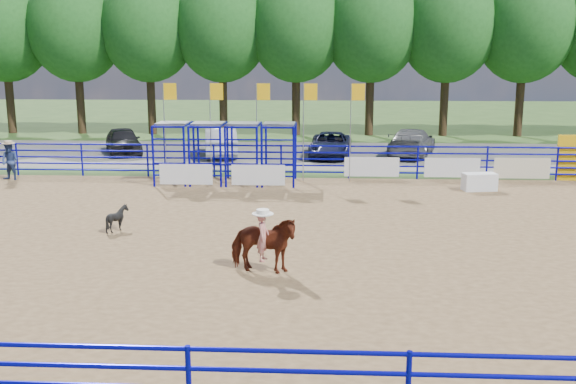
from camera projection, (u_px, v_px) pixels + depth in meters
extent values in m
plane|color=#365220|center=(259.00, 242.00, 18.79)|extent=(120.00, 120.00, 0.00)
cube|color=olive|center=(259.00, 242.00, 18.79)|extent=(30.00, 20.00, 0.02)
cube|color=slate|center=(289.00, 154.00, 35.39)|extent=(40.00, 10.00, 0.01)
cube|color=white|center=(479.00, 182.00, 25.80)|extent=(1.40, 0.83, 0.70)
imported|color=maroon|center=(263.00, 244.00, 15.95)|extent=(1.85, 1.05, 1.48)
imported|color=#A51B17|center=(263.00, 213.00, 15.79)|extent=(0.36, 0.49, 1.22)
cylinder|color=white|center=(263.00, 188.00, 15.65)|extent=(0.54, 0.54, 0.12)
imported|color=black|center=(117.00, 218.00, 19.84)|extent=(0.90, 0.84, 0.80)
imported|color=navy|center=(10.00, 161.00, 27.86)|extent=(0.91, 0.78, 1.65)
cylinder|color=tan|center=(8.00, 143.00, 27.69)|extent=(0.56, 0.56, 0.11)
imported|color=black|center=(123.00, 141.00, 35.45)|extent=(3.24, 4.57, 1.44)
imported|color=#9A9DA2|center=(221.00, 142.00, 34.61)|extent=(2.45, 4.90, 1.54)
imported|color=#151835|center=(331.00, 145.00, 34.35)|extent=(2.42, 4.81, 1.31)
imported|color=#59595C|center=(412.00, 142.00, 34.73)|extent=(3.38, 5.46, 1.48)
cube|color=white|center=(186.00, 174.00, 26.46)|extent=(2.20, 0.04, 0.85)
cube|color=white|center=(258.00, 175.00, 26.30)|extent=(2.20, 0.04, 0.85)
cube|color=white|center=(372.00, 167.00, 28.19)|extent=(2.40, 0.04, 0.85)
cube|color=white|center=(452.00, 168.00, 28.01)|extent=(2.40, 0.04, 0.85)
cube|color=beige|center=(522.00, 168.00, 27.85)|extent=(2.40, 0.04, 0.90)
cylinder|color=#3F2B19|center=(10.00, 99.00, 44.72)|extent=(0.56, 0.56, 4.80)
ellipsoid|color=#194C18|center=(3.00, 22.00, 43.64)|extent=(6.40, 6.40, 7.36)
cylinder|color=#3F2B19|center=(80.00, 99.00, 44.46)|extent=(0.56, 0.56, 4.80)
ellipsoid|color=#194C18|center=(75.00, 22.00, 43.38)|extent=(6.40, 6.40, 7.36)
cylinder|color=#3F2B19|center=(151.00, 99.00, 44.20)|extent=(0.56, 0.56, 4.80)
ellipsoid|color=#194C18|center=(148.00, 22.00, 43.12)|extent=(6.40, 6.40, 7.36)
cylinder|color=#3F2B19|center=(223.00, 99.00, 43.94)|extent=(0.56, 0.56, 4.80)
ellipsoid|color=#194C18|center=(222.00, 22.00, 42.86)|extent=(6.40, 6.40, 7.36)
cylinder|color=#3F2B19|center=(296.00, 100.00, 43.68)|extent=(0.56, 0.56, 4.80)
ellipsoid|color=#194C18|center=(296.00, 21.00, 42.60)|extent=(6.40, 6.40, 7.36)
cylinder|color=#3F2B19|center=(370.00, 100.00, 43.42)|extent=(0.56, 0.56, 4.80)
ellipsoid|color=#194C18|center=(372.00, 21.00, 42.34)|extent=(6.40, 6.40, 7.36)
cylinder|color=#3F2B19|center=(444.00, 100.00, 43.16)|extent=(0.56, 0.56, 4.80)
ellipsoid|color=#194C18|center=(448.00, 21.00, 42.08)|extent=(6.40, 6.40, 7.36)
cylinder|color=#3F2B19|center=(520.00, 100.00, 42.90)|extent=(0.56, 0.56, 4.80)
ellipsoid|color=#194C18|center=(526.00, 21.00, 41.82)|extent=(6.40, 6.40, 7.36)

